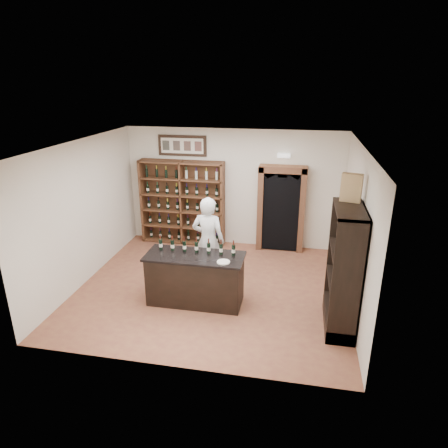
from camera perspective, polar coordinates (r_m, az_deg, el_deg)
The scene contains 21 objects.
floor at distance 8.51m, azimuth -1.67°, elevation -9.07°, with size 5.50×5.50×0.00m, color #925D3A.
ceiling at distance 7.51m, azimuth -1.91°, elevation 11.31°, with size 5.50×5.50×0.00m, color white.
wall_back at distance 10.23m, azimuth 1.30°, elevation 5.12°, with size 5.50×0.04×3.00m, color silver.
wall_left at distance 8.88m, azimuth -19.37°, elevation 1.59°, with size 0.04×5.00×3.00m, color silver.
wall_right at distance 7.79m, azimuth 18.37°, elevation -0.85°, with size 0.04×5.00×3.00m, color silver.
wine_shelf at distance 10.47m, azimuth -5.91°, elevation 3.10°, with size 2.20×0.38×2.20m.
framed_picture at distance 10.27m, azimuth -5.98°, elevation 11.07°, with size 1.25×0.04×0.52m, color black.
arched_doorway at distance 10.04m, azimuth 8.17°, elevation 2.47°, with size 1.17×0.35×2.17m.
emergency_light at distance 9.83m, azimuth 8.57°, elevation 9.65°, with size 0.30×0.10×0.10m, color white.
tasting_counter at distance 7.81m, azimuth -4.12°, elevation -7.87°, with size 1.88×0.78×1.00m.
counter_bottle_0 at distance 7.87m, azimuth -9.03°, elevation -2.88°, with size 0.07×0.07×0.30m.
counter_bottle_1 at distance 7.80m, azimuth -7.37°, elevation -3.02°, with size 0.07×0.07×0.30m.
counter_bottle_2 at distance 7.73m, azimuth -5.68°, elevation -3.17°, with size 0.07×0.07×0.30m.
counter_bottle_3 at distance 7.67m, azimuth -3.95°, elevation -3.31°, with size 0.07×0.07×0.30m.
counter_bottle_4 at distance 7.61m, azimuth -2.20°, elevation -3.45°, with size 0.07×0.07×0.30m.
counter_bottle_5 at distance 7.57m, azimuth -0.43°, elevation -3.59°, with size 0.07×0.07×0.30m.
counter_bottle_6 at distance 7.53m, azimuth 1.37°, elevation -3.73°, with size 0.07×0.07×0.30m.
side_cabinet at distance 7.25m, azimuth 16.73°, elevation -8.77°, with size 0.48×1.20×2.20m.
shopkeeper at distance 8.31m, azimuth -2.26°, elevation -2.49°, with size 0.70×0.46×1.91m, color silver.
plate at distance 7.28m, azimuth -0.09°, elevation -5.45°, with size 0.24×0.24×0.02m, color silver.
wine_crate at distance 6.98m, azimuth 17.74°, elevation 4.96°, with size 0.34×0.14×0.48m, color tan.
Camera 1 is at (1.66, -7.24, 4.16)m, focal length 32.00 mm.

